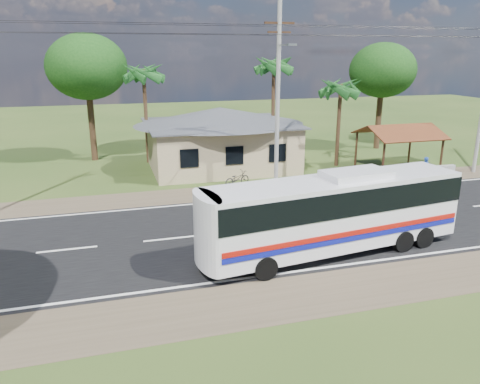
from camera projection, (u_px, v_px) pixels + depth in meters
The scene contains 14 objects.
ground at pixel (264, 229), 22.61m from camera, with size 120.00×120.00×0.00m, color #294217.
road at pixel (264, 229), 22.61m from camera, with size 120.00×16.00×0.03m.
house at pixel (220, 132), 34.08m from camera, with size 12.40×10.00×5.00m.
waiting_shed at pixel (399, 133), 33.09m from camera, with size 5.20×4.48×3.35m.
concrete_barrier at pixel (409, 175), 30.81m from camera, with size 7.00×0.30×0.90m, color #9E9E99.
utility_poles at pixel (273, 95), 27.63m from camera, with size 32.80×2.22×11.00m.
palm_near at pixel (341, 88), 33.60m from camera, with size 2.80×2.80×6.70m.
palm_mid at pixel (274, 66), 36.40m from camera, with size 2.80×2.80×8.20m.
palm_far at pixel (143, 74), 34.36m from camera, with size 2.80×2.80×7.70m.
tree_behind_house at pixel (87, 67), 35.01m from camera, with size 6.00×6.00×9.61m.
tree_behind_shed at pixel (383, 71), 39.64m from camera, with size 5.60×5.60×9.02m.
coach_bus at pixel (335, 208), 19.41m from camera, with size 11.51×3.80×3.51m.
motorcycle at pixel (237, 179), 29.70m from camera, with size 0.65×1.87×0.98m, color black.
person at pixel (425, 169), 30.89m from camera, with size 0.59×0.39×1.62m, color #1B3C97.
Camera 1 is at (-6.95, -19.99, 8.23)m, focal length 35.00 mm.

